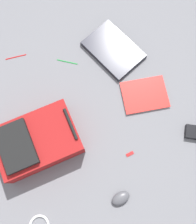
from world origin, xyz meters
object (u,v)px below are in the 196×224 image
Objects in this scene: backpack at (37,142)px; pen_blue at (16,57)px; power_brick at (195,132)px; usb_stick at (130,154)px; computer_mouse at (121,198)px; pen_black at (67,62)px; laptop at (113,50)px; book_blue at (145,95)px.

backpack is 3.58× the size of pen_blue.
usb_stick is at bearing -88.20° from power_brick.
computer_mouse reaches higher than pen_blue.
computer_mouse is 2.32× the size of usb_stick.
backpack is 0.55m from pen_black.
laptop is 3.22× the size of pen_blue.
book_blue is at bearing 56.23° from pen_blue.
book_blue is (-0.11, 0.69, -0.08)m from backpack.
power_brick reaches higher than laptop.
backpack reaches higher than power_brick.
power_brick is at bearing 25.22° from laptop.
pen_black is (-0.65, -0.61, -0.01)m from power_brick.
computer_mouse reaches higher than laptop.
laptop is at bearing -164.16° from book_blue.
pen_black and usb_stick have the same top height.
pen_black is at bearing -137.06° from power_brick.
pen_blue is at bearing -112.14° from pen_black.
pen_blue is 2.98× the size of usb_stick.
power_brick is 2.45× the size of usb_stick.
computer_mouse is 0.95× the size of power_brick.
pen_black is (-0.35, -0.40, -0.00)m from book_blue.
usb_stick is (-0.22, 0.13, -0.02)m from computer_mouse.
laptop is 0.30m from pen_black.
power_brick reaches higher than pen_blue.
power_brick is (0.19, 0.90, -0.07)m from backpack.
power_brick is (0.31, 0.21, 0.01)m from book_blue.
backpack is 4.61× the size of computer_mouse.
power_brick is 0.41m from usb_stick.
pen_black is at bearing 67.86° from pen_blue.
book_blue is 0.53m from pen_black.
book_blue is 0.37m from usb_stick.
backpack is 0.59m from pen_blue.
backpack is at bearing -112.62° from usb_stick.
power_brick is at bearing 42.94° from pen_black.
computer_mouse is at bearing 40.83° from backpack.
backpack is at bearing -102.11° from power_brick.
pen_black and pen_blue have the same top height.
book_blue reaches higher than usb_stick.
laptop is 9.59× the size of usb_stick.
laptop reaches higher than usb_stick.
laptop is 4.14× the size of computer_mouse.
pen_blue is at bearing -102.25° from laptop.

